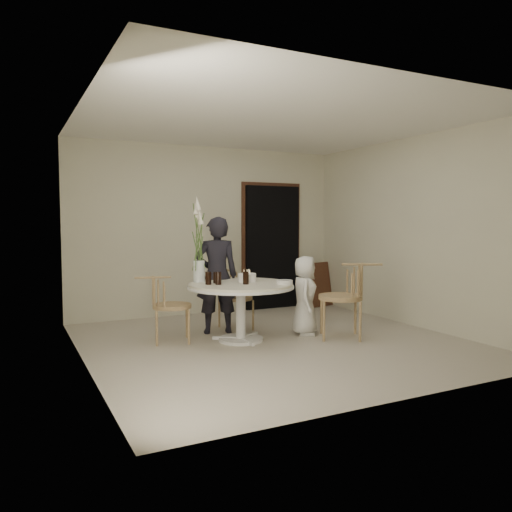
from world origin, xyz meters
name	(u,v)px	position (x,y,z in m)	size (l,w,h in m)	color
ground	(275,342)	(0.00, 0.00, 0.00)	(4.50, 4.50, 0.00)	#BAAC9F
room_shell	(275,211)	(0.00, 0.00, 1.62)	(4.50, 4.50, 4.50)	white
doorway	(272,247)	(1.15, 2.19, 1.05)	(1.00, 0.10, 2.10)	black
door_trim	(271,244)	(1.15, 2.23, 1.11)	(1.12, 0.03, 2.22)	brown
table	(241,292)	(-0.35, 0.25, 0.62)	(1.33, 1.33, 0.73)	silver
picture_frame	(318,285)	(1.95, 1.95, 0.39)	(0.58, 0.04, 0.78)	brown
chair_far	(233,291)	(-0.11, 1.03, 0.52)	(0.48, 0.51, 0.81)	tan
chair_right	(351,289)	(0.99, -0.23, 0.63)	(0.73, 0.71, 0.97)	tan
chair_left	(162,299)	(-1.24, 0.62, 0.54)	(0.57, 0.54, 0.83)	tan
girl	(217,275)	(-0.45, 0.80, 0.78)	(0.57, 0.37, 1.56)	black
boy	(305,295)	(0.55, 0.19, 0.52)	(0.51, 0.33, 1.04)	silver
birthday_cake	(247,278)	(-0.23, 0.32, 0.78)	(0.23, 0.23, 0.16)	white
cola_tumbler_a	(218,278)	(-0.65, 0.24, 0.81)	(0.07, 0.07, 0.16)	black
cola_tumbler_b	(246,278)	(-0.34, 0.12, 0.81)	(0.07, 0.07, 0.15)	black
cola_tumbler_c	(208,278)	(-0.76, 0.30, 0.81)	(0.07, 0.07, 0.16)	black
cola_tumbler_d	(216,278)	(-0.63, 0.39, 0.80)	(0.07, 0.07, 0.14)	black
plate_stack	(285,282)	(0.09, -0.08, 0.76)	(0.20, 0.20, 0.05)	white
flower_vase	(199,246)	(-0.77, 0.60, 1.18)	(0.15, 0.15, 1.09)	silver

